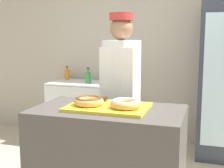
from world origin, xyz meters
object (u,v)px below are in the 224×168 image
at_px(brownie_back_right, 126,101).
at_px(baker_person, 121,96).
at_px(bottle_orange, 67,74).
at_px(bottle_green, 88,77).
at_px(beverage_fridge, 224,81).
at_px(brownie_back_left, 102,99).
at_px(donut_light_glaze, 126,103).
at_px(chest_freezer, 81,111).
at_px(donut_chocolate_glaze, 89,101).
at_px(serving_tray, 108,107).

distance_m(brownie_back_right, baker_person, 0.59).
bearing_deg(bottle_orange, bottle_green, -29.65).
xyz_separation_m(brownie_back_right, beverage_fridge, (0.80, 1.59, -0.03)).
relative_size(beverage_fridge, bottle_orange, 9.69).
relative_size(brownie_back_left, baker_person, 0.04).
height_order(brownie_back_left, bottle_green, bottle_green).
distance_m(donut_light_glaze, bottle_orange, 2.45).
bearing_deg(donut_light_glaze, brownie_back_left, 143.94).
xyz_separation_m(brownie_back_right, chest_freezer, (-1.10, 1.60, -0.55)).
distance_m(brownie_back_left, brownie_back_right, 0.21).
distance_m(brownie_back_left, bottle_green, 1.71).
relative_size(donut_chocolate_glaze, bottle_orange, 1.20).
distance_m(baker_person, beverage_fridge, 1.45).
height_order(serving_tray, beverage_fridge, beverage_fridge).
bearing_deg(bottle_orange, baker_person, -46.00).
relative_size(brownie_back_right, bottle_orange, 0.37).
height_order(baker_person, chest_freezer, baker_person).
bearing_deg(chest_freezer, donut_light_glaze, -57.33).
distance_m(chest_freezer, bottle_orange, 0.61).
distance_m(donut_chocolate_glaze, baker_person, 0.74).
xyz_separation_m(serving_tray, brownie_back_right, (0.10, 0.15, 0.03)).
bearing_deg(baker_person, brownie_back_right, -69.78).
distance_m(beverage_fridge, bottle_orange, 2.21).
xyz_separation_m(donut_light_glaze, brownie_back_left, (-0.25, 0.18, -0.02)).
bearing_deg(bottle_green, baker_person, -52.60).
distance_m(serving_tray, baker_person, 0.71).
xyz_separation_m(beverage_fridge, chest_freezer, (-1.90, 0.01, -0.53)).
bearing_deg(bottle_green, brownie_back_left, -64.00).
bearing_deg(bottle_orange, beverage_fridge, -5.15).
distance_m(brownie_back_right, bottle_orange, 2.27).
distance_m(brownie_back_right, bottle_green, 1.81).
height_order(brownie_back_right, chest_freezer, brownie_back_right).
relative_size(brownie_back_right, bottle_green, 0.33).
distance_m(donut_light_glaze, brownie_back_right, 0.19).
xyz_separation_m(donut_chocolate_glaze, bottle_orange, (-1.15, 1.98, -0.07)).
bearing_deg(beverage_fridge, brownie_back_right, -116.71).
bearing_deg(donut_chocolate_glaze, bottle_green, 112.26).
xyz_separation_m(serving_tray, beverage_fridge, (0.91, 1.75, 0.00)).
distance_m(donut_chocolate_glaze, bottle_orange, 2.29).
height_order(brownie_back_right, bottle_orange, bottle_orange).
distance_m(serving_tray, brownie_back_right, 0.19).
bearing_deg(brownie_back_left, donut_light_glaze, -36.06).
bearing_deg(bottle_green, chest_freezer, 156.76).
relative_size(baker_person, bottle_green, 7.96).
height_order(donut_light_glaze, beverage_fridge, beverage_fridge).
height_order(brownie_back_left, brownie_back_right, same).
distance_m(donut_chocolate_glaze, brownie_back_right, 0.31).
distance_m(baker_person, chest_freezer, 1.46).
bearing_deg(chest_freezer, brownie_back_right, -55.51).
height_order(donut_light_glaze, brownie_back_right, donut_light_glaze).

